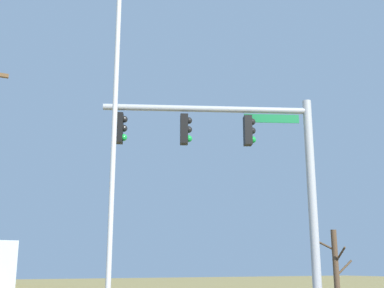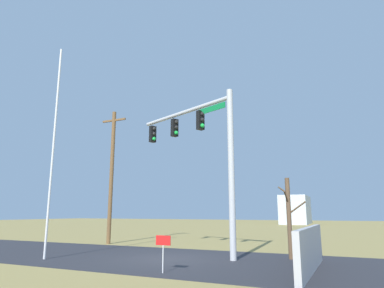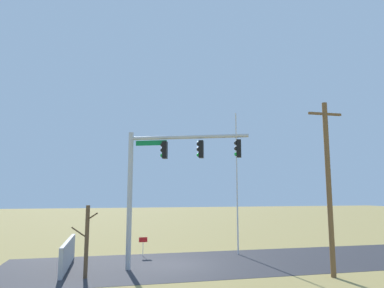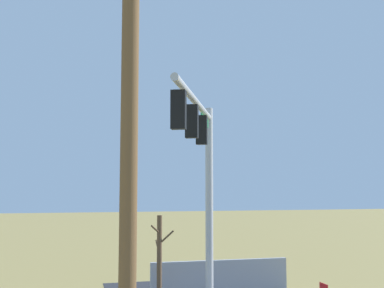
{
  "view_description": "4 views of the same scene",
  "coord_description": "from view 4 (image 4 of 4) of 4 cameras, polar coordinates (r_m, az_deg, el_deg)",
  "views": [
    {
      "loc": [
        -7.46,
        -11.43,
        2.28
      ],
      "look_at": [
        -0.69,
        1.85,
        5.94
      ],
      "focal_mm": 46.41,
      "sensor_mm": 36.0,
      "label": 1
    },
    {
      "loc": [
        7.74,
        -13.58,
        1.98
      ],
      "look_at": [
        0.38,
        2.02,
        5.46
      ],
      "focal_mm": 31.88,
      "sensor_mm": 36.0,
      "label": 2
    },
    {
      "loc": [
        4.05,
        20.49,
        4.13
      ],
      "look_at": [
        -0.44,
        1.47,
        6.88
      ],
      "focal_mm": 32.51,
      "sensor_mm": 36.0,
      "label": 3
    },
    {
      "loc": [
        -13.88,
        5.5,
        4.59
      ],
      "look_at": [
        0.11,
        2.02,
        5.93
      ],
      "focal_mm": 44.58,
      "sensor_mm": 36.0,
      "label": 4
    }
  ],
  "objects": [
    {
      "name": "retaining_fence",
      "position": [
        21.39,
        3.41,
        -15.66
      ],
      "size": [
        0.2,
        6.1,
        1.49
      ],
      "primitive_type": "cube",
      "color": "#A8A8AD",
      "rests_on": "ground_plane"
    },
    {
      "name": "signal_mast",
      "position": [
        15.66,
        1.23,
        -2.61
      ],
      "size": [
        6.27,
        2.82,
        7.55
      ],
      "color": "#B2B5BA",
      "rests_on": "ground_plane"
    },
    {
      "name": "utility_pole",
      "position": [
        7.05,
        -7.61,
        -5.26
      ],
      "size": [
        1.9,
        0.26,
        8.84
      ],
      "color": "brown",
      "rests_on": "ground_plane"
    },
    {
      "name": "bare_tree",
      "position": [
        19.44,
        -3.93,
        -13.49
      ],
      "size": [
        1.27,
        1.02,
        3.52
      ],
      "color": "brown",
      "rests_on": "ground_plane"
    }
  ]
}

